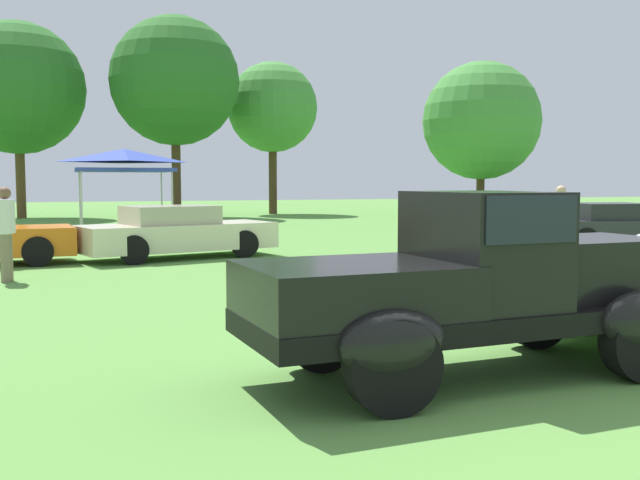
% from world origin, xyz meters
% --- Properties ---
extents(ground_plane, '(120.00, 120.00, 0.00)m').
position_xyz_m(ground_plane, '(0.00, 0.00, 0.00)').
color(ground_plane, '#568C3D').
extents(feature_pickup_truck, '(4.38, 2.01, 1.70)m').
position_xyz_m(feature_pickup_truck, '(0.04, 0.13, 0.86)').
color(feature_pickup_truck, black).
rests_on(feature_pickup_truck, ground_plane).
extents(show_car_cream, '(4.77, 2.81, 1.22)m').
position_xyz_m(show_car_cream, '(-1.09, 11.43, 0.60)').
color(show_car_cream, beige).
rests_on(show_car_cream, ground_plane).
extents(show_car_charcoal, '(4.24, 2.33, 1.22)m').
position_xyz_m(show_car_charcoal, '(9.87, 9.72, 0.60)').
color(show_car_charcoal, '#28282D').
rests_on(show_car_charcoal, ground_plane).
extents(spectator_near_truck, '(0.31, 0.44, 1.69)m').
position_xyz_m(spectator_near_truck, '(-4.51, 8.38, 0.91)').
color(spectator_near_truck, '#7F7056').
rests_on(spectator_near_truck, ground_plane).
extents(spectator_far_side, '(0.34, 0.45, 1.69)m').
position_xyz_m(spectator_far_side, '(7.16, 8.28, 0.91)').
color(spectator_far_side, '#9E998E').
rests_on(spectator_far_side, ground_plane).
extents(canopy_tent_left_field, '(2.67, 2.67, 2.71)m').
position_xyz_m(canopy_tent_left_field, '(-1.90, 16.10, 2.42)').
color(canopy_tent_left_field, '#B7B7BC').
rests_on(canopy_tent_left_field, ground_plane).
extents(treeline_mid_left, '(6.27, 6.27, 9.31)m').
position_xyz_m(treeline_mid_left, '(-5.55, 32.25, 6.17)').
color(treeline_mid_left, brown).
rests_on(treeline_mid_left, ground_plane).
extents(treeline_center, '(6.22, 6.22, 9.72)m').
position_xyz_m(treeline_center, '(1.61, 30.57, 6.59)').
color(treeline_center, '#47331E').
rests_on(treeline_center, ground_plane).
extents(treeline_mid_right, '(4.81, 4.81, 8.11)m').
position_xyz_m(treeline_mid_right, '(7.05, 32.60, 5.68)').
color(treeline_mid_right, '#47331E').
rests_on(treeline_mid_right, ground_plane).
extents(treeline_far_right, '(6.34, 6.34, 8.19)m').
position_xyz_m(treeline_far_right, '(17.80, 29.20, 5.01)').
color(treeline_far_right, '#47331E').
rests_on(treeline_far_right, ground_plane).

